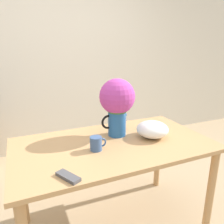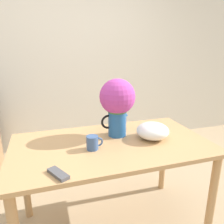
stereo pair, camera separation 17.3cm
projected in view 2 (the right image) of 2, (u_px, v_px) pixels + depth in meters
name	position (u px, v px, depth m)	size (l,w,h in m)	color
wall_back	(71.00, 60.00, 3.13)	(8.00, 0.05, 2.60)	silver
table	(112.00, 155.00, 1.69)	(1.48, 0.83, 0.79)	tan
flower_vase	(117.00, 102.00, 1.72)	(0.28, 0.28, 0.47)	#235B9E
coffee_mug	(93.00, 143.00, 1.54)	(0.12, 0.08, 0.10)	#385689
white_bowl	(153.00, 131.00, 1.72)	(0.26, 0.26, 0.13)	white
remote_control	(58.00, 174.00, 1.23)	(0.12, 0.16, 0.02)	#4C4C51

